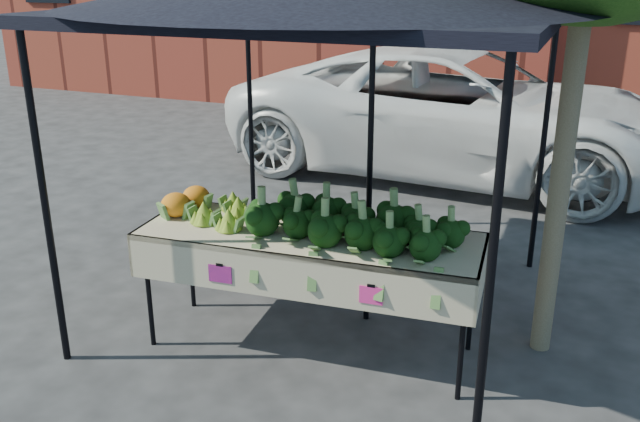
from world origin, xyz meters
The scene contains 7 objects.
ground centered at (0.00, 0.00, 0.00)m, with size 90.00×90.00×0.00m, color #252527.
table centered at (0.09, -0.03, 0.45)m, with size 2.46×0.99×0.90m.
canopy centered at (-0.01, 0.62, 1.37)m, with size 3.16×3.16×2.74m, color black, non-canonical shape.
broccoli_heap centered at (0.42, 0.00, 1.05)m, with size 1.50×0.60×0.29m, color black.
romanesco_cluster centered at (-0.57, 0.01, 1.01)m, with size 0.46×0.60×0.23m, color #9BAA33.
cauliflower_pair centered at (-0.94, 0.04, 1.00)m, with size 0.26×0.46×0.20m, color orange.
street_tree centered at (1.67, 0.61, 2.02)m, with size 2.05×2.05×4.03m, color #1E4C14, non-canonical shape.
Camera 1 is at (1.82, -4.06, 2.65)m, focal length 38.13 mm.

